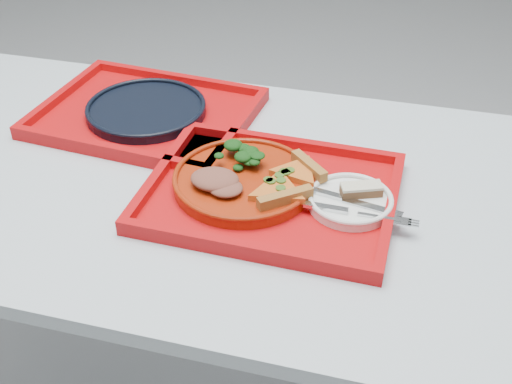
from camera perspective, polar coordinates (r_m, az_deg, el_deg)
table at (r=1.29m, az=-5.06°, el=-1.24°), size 1.60×0.80×0.75m
tray_main at (r=1.18m, az=1.33°, el=-0.35°), size 0.46×0.36×0.01m
tray_far at (r=1.44m, az=-9.67°, el=6.66°), size 0.48×0.39×0.01m
dinner_plate at (r=1.19m, az=-1.13°, el=0.92°), size 0.26×0.26×0.02m
side_plate at (r=1.15m, az=8.37°, el=-0.93°), size 0.15×0.15×0.01m
navy_plate at (r=1.43m, az=-9.72°, el=7.15°), size 0.26×0.26×0.02m
pizza_slice_a at (r=1.14m, az=1.97°, el=0.31°), size 0.15×0.15×0.02m
pizza_slice_b at (r=1.19m, az=3.69°, el=1.95°), size 0.14×0.14×0.02m
salad_heap at (r=1.22m, az=-1.31°, el=3.55°), size 0.08×0.07×0.04m
meat_portion at (r=1.16m, az=-3.69°, el=1.13°), size 0.09×0.07×0.03m
dessert_bar at (r=1.16m, az=9.34°, el=0.21°), size 0.08×0.05×0.02m
knife at (r=1.14m, az=8.45°, el=-0.74°), size 0.18×0.05×0.01m
fork at (r=1.11m, az=8.93°, el=-1.84°), size 0.19×0.03×0.01m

